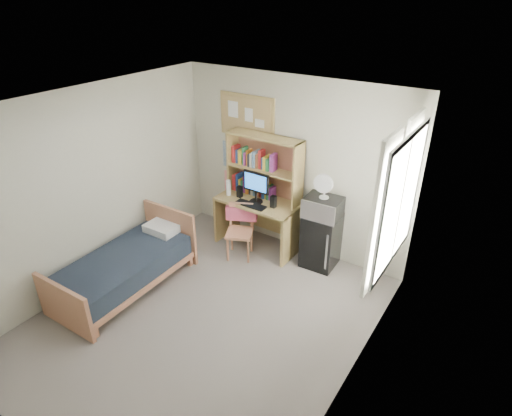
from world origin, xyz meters
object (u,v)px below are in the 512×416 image
Objects in this scene: desk_fan at (325,187)px; mini_fridge at (321,240)px; speaker_left at (240,192)px; speaker_right at (273,202)px; bed at (125,272)px; desk at (258,223)px; bulletin_board at (247,116)px; microwave at (323,207)px; desk_chair at (240,232)px; monitor at (256,188)px.

mini_fridge is at bearing 90.00° from desk_fan.
speaker_left is 1.38m from desk_fan.
speaker_right is 0.55× the size of desk_fan.
mini_fridge reaches higher than bed.
desk is at bearing 11.31° from speaker_left.
bulletin_board is 1.90× the size of microwave.
speaker_right is 0.36× the size of microwave.
speaker_left reaches higher than desk_chair.
bulletin_board is 1.71m from desk_chair.
mini_fridge is 0.54m from microwave.
desk is 0.70× the size of bed.
monitor reaches higher than speaker_right.
bulletin_board is at bearing 107.30° from speaker_left.
desk is 2.54× the size of microwave.
mini_fridge is 1.76× the size of monitor.
bed is at bearing -107.78° from speaker_left.
desk is 1.53× the size of desk_chair.
bed is (-1.93, -1.93, -0.15)m from mini_fridge.
microwave reaches higher than bed.
monitor reaches higher than desk_chair.
speaker_right is 0.74m from microwave.
microwave reaches higher than desk_chair.
bulletin_board is 1.61m from desk.
bulletin_board is 5.43× the size of speaker_left.
monitor reaches higher than desk.
mini_fridge is 4.61× the size of speaker_left.
desk is at bearing -179.42° from desk_fan.
microwave is (1.32, 0.11, 0.07)m from speaker_left.
mini_fridge is at bearing 8.32° from monitor.
desk is at bearing 90.00° from monitor.
desk is 2.77× the size of monitor.
speaker_left is 0.35× the size of microwave.
desk is 0.41m from desk_chair.
monitor is 1.38× the size of desk_fan.
desk is at bearing 168.69° from speaker_right.
microwave is at bearing 3.88° from desk.
bed is at bearing -137.70° from desk_fan.
microwave is 1.51× the size of desk_fan.
bed is 2.00m from speaker_left.
bulletin_board is 1.18× the size of mini_fridge.
monitor is (0.91, 1.80, 0.76)m from bed.
bulletin_board is at bearing 90.64° from desk_chair.
monitor reaches higher than speaker_left.
desk_chair reaches higher than bed.
speaker_left reaches higher than mini_fridge.
mini_fridge is 0.85m from desk_fan.
mini_fridge is at bearing 6.45° from speaker_left.
bulletin_board is 5.24× the size of speaker_right.
speaker_left is 0.60m from speaker_right.
monitor reaches higher than bed.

